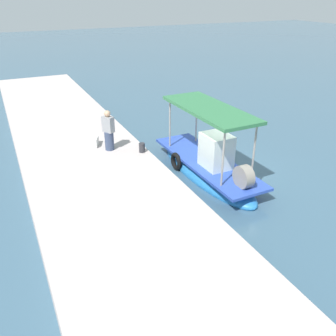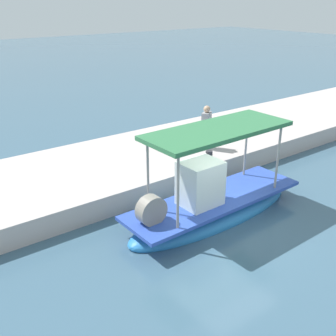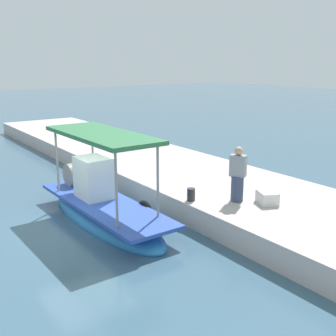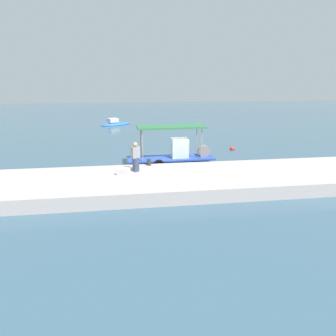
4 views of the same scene
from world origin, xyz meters
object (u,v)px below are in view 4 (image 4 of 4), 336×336
Objects in this scene: fisherman_near_bollard at (136,158)px; marker_buoy at (232,149)px; mooring_bollard at (149,162)px; cargo_crate at (123,171)px; main_fishing_boat at (172,160)px; moored_boat_near at (115,124)px.

fisherman_near_bollard reaches higher than marker_buoy.
mooring_bollard is 0.62× the size of cargo_crate.
main_fishing_boat is 14.97× the size of marker_buoy.
cargo_crate is (-0.69, -0.55, -0.56)m from fisherman_near_bollard.
main_fishing_boat reaches higher than marker_buoy.
cargo_crate is at bearing -87.42° from moored_boat_near.
main_fishing_boat is at bearing 49.97° from mooring_bollard.
marker_buoy is at bearing 35.56° from main_fishing_boat.
cargo_crate is (-3.22, -3.69, 0.43)m from main_fishing_boat.
main_fishing_boat reaches higher than moored_boat_near.
main_fishing_boat is at bearing 48.88° from cargo_crate.
cargo_crate is at bearing -138.98° from marker_buoy.
main_fishing_boat is 7.05m from marker_buoy.
cargo_crate is 23.66m from moored_boat_near.
main_fishing_boat is 4.15m from fisherman_near_bollard.
moored_boat_near is at bearing 96.65° from mooring_bollard.
mooring_bollard is 2.22m from cargo_crate.
cargo_crate is (-1.50, -1.64, -0.01)m from mooring_bollard.
fisherman_near_bollard reaches higher than moored_boat_near.
main_fishing_boat is 3.68× the size of fisherman_near_bollard.
main_fishing_boat is at bearing -144.44° from marker_buoy.
marker_buoy is 18.74m from moored_boat_near.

